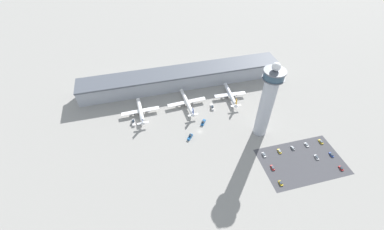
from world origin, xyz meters
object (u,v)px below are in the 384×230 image
at_px(car_silver_sedan, 281,183).
at_px(control_tower, 267,101).
at_px(airplane_gate_charlie, 230,95).
at_px(car_green_van, 306,145).
at_px(car_white_wagon, 279,151).
at_px(car_yellow_taxi, 293,148).
at_px(car_maroon_suv, 273,168).
at_px(airplane_gate_alpha, 140,111).
at_px(service_truck_baggage, 190,137).
at_px(service_truck_catering, 134,122).
at_px(car_black_suv, 321,142).
at_px(car_blue_compact, 264,155).
at_px(car_red_hatchback, 317,157).
at_px(car_grey_coupe, 331,155).
at_px(car_navy_sedan, 341,168).
at_px(service_truck_fuel, 203,122).
at_px(service_truck_water, 212,107).
at_px(airplane_gate_bravo, 187,102).

bearing_deg(car_silver_sedan, control_tower, 82.21).
height_order(airplane_gate_charlie, car_green_van, airplane_gate_charlie).
bearing_deg(car_white_wagon, car_yellow_taxi, 1.67).
distance_m(car_maroon_suv, car_silver_sedan, 13.65).
bearing_deg(car_yellow_taxi, control_tower, 127.68).
distance_m(airplane_gate_charlie, car_maroon_suv, 87.06).
bearing_deg(airplane_gate_alpha, service_truck_baggage, -46.63).
distance_m(service_truck_catering, car_black_suv, 161.38).
distance_m(car_blue_compact, car_green_van, 38.64).
distance_m(car_maroon_suv, car_red_hatchback, 38.22).
distance_m(control_tower, car_grey_coupe, 67.93).
distance_m(service_truck_baggage, car_silver_sedan, 79.25).
bearing_deg(car_black_suv, car_navy_sedan, -91.97).
xyz_separation_m(airplane_gate_charlie, service_truck_baggage, (-51.48, -41.60, -3.02)).
xyz_separation_m(service_truck_fuel, car_yellow_taxi, (62.66, -45.79, -0.43)).
bearing_deg(car_blue_compact, car_grey_coupe, -14.22).
distance_m(car_navy_sedan, car_black_suv, 26.97).
distance_m(control_tower, car_black_suv, 61.28).
relative_size(airplane_gate_alpha, service_truck_water, 4.20).
bearing_deg(control_tower, car_green_van, -36.86).
distance_m(airplane_gate_charlie, car_green_van, 83.33).
distance_m(airplane_gate_bravo, service_truck_baggage, 41.84).
height_order(service_truck_baggage, car_blue_compact, service_truck_baggage).
bearing_deg(car_black_suv, service_truck_catering, 157.81).
height_order(service_truck_baggage, car_white_wagon, service_truck_baggage).
xyz_separation_m(control_tower, airplane_gate_alpha, (-97.04, 47.46, -31.07)).
distance_m(airplane_gate_charlie, service_truck_catering, 97.19).
bearing_deg(car_blue_compact, car_black_suv, 0.77).
relative_size(airplane_gate_bravo, airplane_gate_charlie, 1.09).
height_order(car_black_suv, car_maroon_suv, car_black_suv).
bearing_deg(service_truck_fuel, airplane_gate_charlie, 37.72).
bearing_deg(airplane_gate_alpha, car_navy_sedan, -34.85).
height_order(service_truck_catering, car_red_hatchback, service_truck_catering).
relative_size(control_tower, car_red_hatchback, 14.57).
height_order(car_blue_compact, car_red_hatchback, car_red_hatchback).
bearing_deg(airplane_gate_bravo, airplane_gate_charlie, 0.64).
height_order(airplane_gate_alpha, service_truck_baggage, airplane_gate_alpha).
height_order(control_tower, car_yellow_taxi, control_tower).
bearing_deg(car_silver_sedan, airplane_gate_alpha, 132.49).
distance_m(service_truck_fuel, car_blue_compact, 59.23).
height_order(service_truck_catering, car_green_van, service_truck_catering).
bearing_deg(car_green_van, car_red_hatchback, -87.85).
relative_size(airplane_gate_alpha, car_yellow_taxi, 8.31).
height_order(airplane_gate_bravo, service_truck_fuel, airplane_gate_bravo).
bearing_deg(control_tower, car_silver_sedan, -97.79).
relative_size(airplane_gate_alpha, service_truck_baggage, 5.24).
xyz_separation_m(airplane_gate_alpha, car_blue_compact, (89.72, -71.80, -3.58)).
height_order(car_grey_coupe, car_red_hatchback, car_red_hatchback).
bearing_deg(service_truck_catering, car_blue_compact, -32.33).
distance_m(control_tower, service_truck_catering, 116.30).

